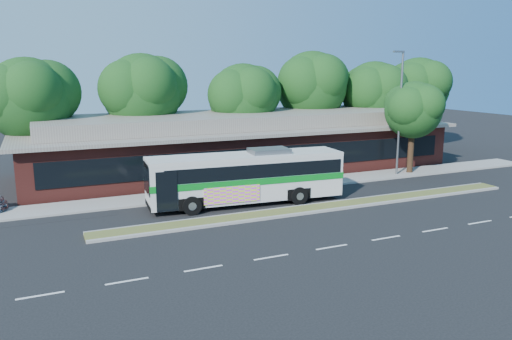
# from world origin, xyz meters

# --- Properties ---
(ground) EXTENTS (120.00, 120.00, 0.00)m
(ground) POSITION_xyz_m (0.00, 0.00, 0.00)
(ground) COLOR black
(ground) RESTS_ON ground
(median_strip) EXTENTS (26.00, 1.10, 0.15)m
(median_strip) POSITION_xyz_m (0.00, 0.60, 0.07)
(median_strip) COLOR #505C27
(median_strip) RESTS_ON ground
(sidewalk) EXTENTS (44.00, 2.60, 0.12)m
(sidewalk) POSITION_xyz_m (0.00, 6.40, 0.06)
(sidewalk) COLOR gray
(sidewalk) RESTS_ON ground
(plaza_building) EXTENTS (33.20, 11.20, 4.45)m
(plaza_building) POSITION_xyz_m (0.00, 12.99, 2.13)
(plaza_building) COLOR maroon
(plaza_building) RESTS_ON ground
(lamp_post) EXTENTS (0.93, 0.18, 9.07)m
(lamp_post) POSITION_xyz_m (9.56, 6.00, 4.90)
(lamp_post) COLOR slate
(lamp_post) RESTS_ON ground
(tree_bg_a) EXTENTS (6.47, 5.80, 8.63)m
(tree_bg_a) POSITION_xyz_m (-14.58, 15.14, 5.87)
(tree_bg_a) COLOR black
(tree_bg_a) RESTS_ON ground
(tree_bg_b) EXTENTS (6.69, 6.00, 9.00)m
(tree_bg_b) POSITION_xyz_m (-6.57, 16.14, 6.14)
(tree_bg_b) COLOR black
(tree_bg_b) RESTS_ON ground
(tree_bg_c) EXTENTS (6.24, 5.60, 8.26)m
(tree_bg_c) POSITION_xyz_m (1.40, 15.13, 5.59)
(tree_bg_c) COLOR black
(tree_bg_c) RESTS_ON ground
(tree_bg_d) EXTENTS (6.91, 6.20, 9.37)m
(tree_bg_d) POSITION_xyz_m (8.45, 16.15, 6.42)
(tree_bg_d) COLOR black
(tree_bg_d) RESTS_ON ground
(tree_bg_e) EXTENTS (6.47, 5.80, 8.50)m
(tree_bg_e) POSITION_xyz_m (14.42, 15.14, 5.74)
(tree_bg_e) COLOR black
(tree_bg_e) RESTS_ON ground
(tree_bg_f) EXTENTS (6.69, 6.00, 8.92)m
(tree_bg_f) POSITION_xyz_m (20.43, 16.14, 6.06)
(tree_bg_f) COLOR black
(tree_bg_f) RESTS_ON ground
(transit_bus) EXTENTS (11.63, 3.32, 3.23)m
(transit_bus) POSITION_xyz_m (-3.61, 3.29, 1.80)
(transit_bus) COLOR silver
(transit_bus) RESTS_ON ground
(sidewalk_tree) EXTENTS (4.69, 4.21, 6.92)m
(sidewalk_tree) POSITION_xyz_m (11.30, 6.30, 4.91)
(sidewalk_tree) COLOR black
(sidewalk_tree) RESTS_ON ground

